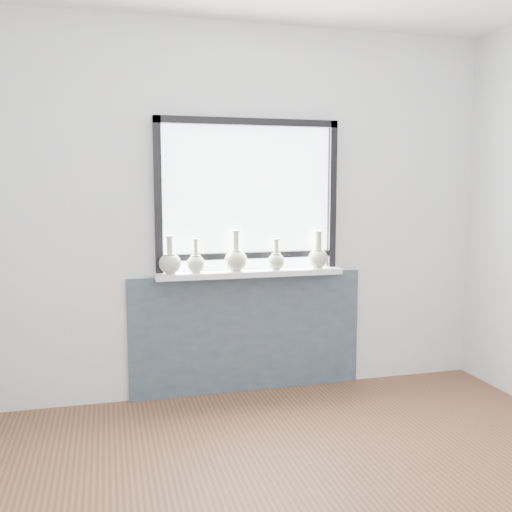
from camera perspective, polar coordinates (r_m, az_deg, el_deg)
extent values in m
cube|color=silver|center=(4.05, -0.94, 4.36)|extent=(3.60, 0.02, 2.60)
cube|color=#44535F|center=(4.15, -0.82, -7.73)|extent=(1.70, 0.03, 0.86)
cube|color=white|center=(4.00, -0.59, -1.72)|extent=(1.32, 0.18, 0.04)
cube|color=black|center=(3.90, -9.78, 6.00)|extent=(0.05, 0.06, 1.05)
cube|color=black|center=(4.20, 7.59, 6.10)|extent=(0.05, 0.06, 1.05)
cube|color=black|center=(4.02, -0.78, 13.26)|extent=(1.30, 0.06, 0.05)
cube|color=black|center=(4.03, -0.76, 0.07)|extent=(1.20, 0.05, 0.04)
cube|color=white|center=(4.02, -0.86, 5.77)|extent=(1.20, 0.01, 1.00)
cylinder|color=#B9C19F|center=(3.87, -8.56, -1.72)|extent=(0.07, 0.07, 0.01)
ellipsoid|color=#B9C19F|center=(3.86, -8.58, -0.76)|extent=(0.15, 0.15, 0.14)
cone|color=#B9C19F|center=(3.86, -8.60, 0.01)|extent=(0.08, 0.08, 0.03)
cylinder|color=#B9C19F|center=(3.85, -8.61, 0.90)|extent=(0.04, 0.04, 0.13)
cylinder|color=#B9C19F|center=(3.84, -8.63, 1.92)|extent=(0.06, 0.06, 0.01)
cylinder|color=#B9C19F|center=(3.91, -6.02, -1.60)|extent=(0.06, 0.06, 0.01)
ellipsoid|color=#B9C19F|center=(3.90, -6.03, -0.80)|extent=(0.13, 0.13, 0.12)
cone|color=#B9C19F|center=(3.90, -6.04, -0.13)|extent=(0.07, 0.07, 0.03)
cylinder|color=#B9C19F|center=(3.89, -6.05, 0.69)|extent=(0.03, 0.03, 0.12)
cylinder|color=#B9C19F|center=(3.88, -6.07, 1.65)|extent=(0.05, 0.05, 0.01)
cylinder|color=#B9C19F|center=(3.96, -2.02, -1.46)|extent=(0.07, 0.07, 0.01)
ellipsoid|color=#B9C19F|center=(3.95, -2.03, -0.46)|extent=(0.16, 0.16, 0.15)
cone|color=#B9C19F|center=(3.94, -2.03, 0.34)|extent=(0.09, 0.09, 0.03)
cylinder|color=#B9C19F|center=(3.93, -2.03, 1.35)|extent=(0.05, 0.05, 0.15)
cylinder|color=#B9C19F|center=(3.93, -2.04, 2.50)|extent=(0.07, 0.07, 0.01)
cylinder|color=#B9C19F|center=(4.03, 2.02, -1.32)|extent=(0.06, 0.06, 0.01)
ellipsoid|color=#B9C19F|center=(4.02, 2.03, -0.56)|extent=(0.13, 0.13, 0.12)
cone|color=#B9C19F|center=(4.01, 2.03, 0.07)|extent=(0.07, 0.07, 0.03)
cylinder|color=#B9C19F|center=(4.01, 2.03, 0.80)|extent=(0.04, 0.04, 0.11)
cylinder|color=#B9C19F|center=(4.00, 2.04, 1.67)|extent=(0.06, 0.06, 0.01)
cylinder|color=#B9C19F|center=(4.13, 6.20, -1.14)|extent=(0.07, 0.07, 0.01)
ellipsoid|color=#B9C19F|center=(4.12, 6.21, -0.26)|extent=(0.15, 0.15, 0.14)
cone|color=#B9C19F|center=(4.12, 6.22, 0.45)|extent=(0.08, 0.08, 0.03)
cylinder|color=#B9C19F|center=(4.11, 6.23, 1.37)|extent=(0.05, 0.05, 0.14)
cylinder|color=#B9C19F|center=(4.10, 6.24, 2.43)|extent=(0.06, 0.06, 0.01)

